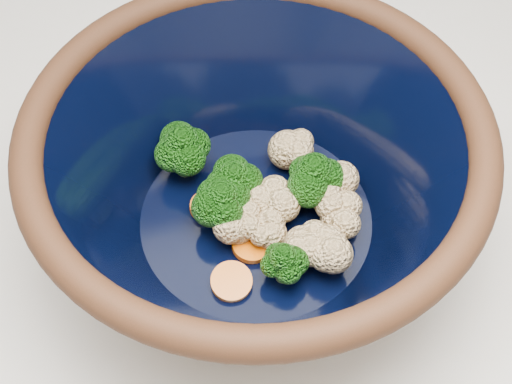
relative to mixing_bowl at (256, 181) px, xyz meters
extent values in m
cylinder|color=black|center=(0.00, 0.00, -0.08)|extent=(0.20, 0.20, 0.01)
torus|color=black|center=(0.00, 0.00, 0.05)|extent=(0.34, 0.34, 0.02)
cylinder|color=black|center=(0.00, 0.00, -0.05)|extent=(0.19, 0.19, 0.00)
cylinder|color=#608442|center=(0.00, -0.06, -0.04)|extent=(0.01, 0.01, 0.02)
ellipsoid|color=#1F5F12|center=(0.00, -0.06, -0.02)|extent=(0.03, 0.03, 0.03)
cylinder|color=#608442|center=(-0.02, 0.01, -0.04)|extent=(0.01, 0.01, 0.02)
ellipsoid|color=#1F5F12|center=(-0.02, 0.01, -0.02)|extent=(0.04, 0.04, 0.03)
cylinder|color=#608442|center=(-0.01, 0.02, -0.04)|extent=(0.01, 0.01, 0.02)
ellipsoid|color=#1F5F12|center=(-0.01, 0.02, -0.02)|extent=(0.04, 0.04, 0.03)
cylinder|color=#608442|center=(0.05, 0.00, -0.04)|extent=(0.01, 0.01, 0.02)
ellipsoid|color=#1F5F12|center=(0.05, 0.00, -0.01)|extent=(0.05, 0.05, 0.04)
cylinder|color=#608442|center=(-0.03, 0.00, -0.04)|extent=(0.01, 0.01, 0.02)
ellipsoid|color=#1F5F12|center=(-0.03, 0.00, -0.02)|extent=(0.04, 0.04, 0.04)
cylinder|color=#608442|center=(-0.04, 0.06, -0.04)|extent=(0.01, 0.01, 0.02)
ellipsoid|color=#1F5F12|center=(-0.04, 0.06, -0.01)|extent=(0.04, 0.04, 0.04)
sphere|color=beige|center=(-0.01, 0.01, -0.04)|extent=(0.03, 0.03, 0.03)
sphere|color=beige|center=(-0.02, 0.00, -0.04)|extent=(0.03, 0.03, 0.03)
sphere|color=beige|center=(0.04, 0.05, -0.03)|extent=(0.03, 0.03, 0.03)
sphere|color=beige|center=(0.04, -0.05, -0.03)|extent=(0.03, 0.03, 0.03)
sphere|color=beige|center=(-0.02, -0.01, -0.03)|extent=(0.03, 0.03, 0.03)
sphere|color=beige|center=(0.06, -0.03, -0.03)|extent=(0.03, 0.03, 0.03)
sphere|color=beige|center=(-0.02, -0.01, -0.03)|extent=(0.03, 0.03, 0.03)
sphere|color=beige|center=(0.02, -0.04, -0.03)|extent=(0.03, 0.03, 0.03)
sphere|color=beige|center=(0.01, 0.00, -0.03)|extent=(0.03, 0.03, 0.03)
sphere|color=beige|center=(0.06, 0.00, -0.03)|extent=(0.03, 0.03, 0.03)
sphere|color=beige|center=(0.00, -0.03, -0.04)|extent=(0.03, 0.03, 0.03)
sphere|color=beige|center=(0.01, 0.00, -0.03)|extent=(0.03, 0.03, 0.03)
cylinder|color=orange|center=(-0.04, 0.02, -0.04)|extent=(0.03, 0.03, 0.01)
cylinder|color=orange|center=(0.00, 0.00, -0.04)|extent=(0.03, 0.03, 0.01)
cylinder|color=orange|center=(-0.04, -0.05, -0.04)|extent=(0.03, 0.03, 0.01)
cylinder|color=orange|center=(-0.01, -0.03, -0.04)|extent=(0.03, 0.03, 0.01)
cylinder|color=orange|center=(0.02, 0.01, -0.04)|extent=(0.03, 0.03, 0.01)
cylinder|color=orange|center=(0.00, 0.01, -0.04)|extent=(0.03, 0.03, 0.01)
camera|label=1|loc=(-0.09, -0.31, 0.43)|focal=50.00mm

